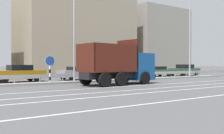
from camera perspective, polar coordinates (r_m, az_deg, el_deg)
name	(u,v)px	position (r m, az deg, el deg)	size (l,w,h in m)	color
ground_plane	(124,83)	(22.98, 2.65, -3.49)	(320.00, 320.00, 0.00)	#565659
lane_strip_0	(131,86)	(19.76, 4.13, -4.16)	(63.65, 0.16, 0.01)	silver
lane_strip_1	(153,89)	(17.97, 8.99, -4.65)	(63.65, 0.16, 0.01)	silver
lane_strip_2	(172,91)	(16.80, 13.02, -5.03)	(63.65, 0.16, 0.01)	silver
lane_strip_3	(217,96)	(14.91, 21.97, -5.79)	(63.65, 0.16, 0.01)	silver
median_island	(109,81)	(24.86, -0.65, -2.96)	(35.01, 1.10, 0.18)	gray
median_guardrail	(102,75)	(25.82, -2.13, -1.76)	(63.65, 0.09, 0.78)	#9EA0A5
dump_truck	(125,68)	(21.68, 2.74, -0.23)	(6.60, 3.16, 3.67)	#144C8C
median_road_sign	(50,69)	(22.04, -13.37, -0.37)	(0.84, 0.16, 2.34)	white
street_lamp_1	(75,26)	(22.99, -8.09, 8.76)	(0.71, 1.90, 8.91)	#ADADB2
street_lamp_2	(191,32)	(32.91, 16.81, 7.35)	(0.71, 2.46, 9.98)	#ADADB2
parked_car_3	(19,73)	(25.57, -19.68, -1.32)	(4.83, 2.14, 1.58)	#B27A14
parked_car_4	(78,73)	(27.78, -7.31, -1.27)	(4.26, 2.15, 1.39)	#A3A3A8
parked_car_5	(127,72)	(30.99, 3.20, -1.18)	(4.35, 1.98, 1.26)	#B27A14
parked_car_6	(157,71)	(35.27, 9.79, -0.91)	(4.23, 2.21, 1.34)	#335B33
parked_car_7	(184,70)	(38.56, 15.49, -0.64)	(4.59, 2.13, 1.59)	#335B33
background_building_1	(75,35)	(42.19, -7.96, 6.83)	(17.15, 9.92, 12.38)	tan
background_building_2	(143,42)	(53.39, 6.69, 5.32)	(11.37, 15.03, 11.98)	gray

